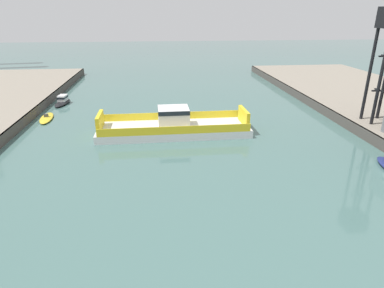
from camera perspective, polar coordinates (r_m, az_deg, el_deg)
name	(u,v)px	position (r m, az deg, el deg)	size (l,w,h in m)	color
chain_ferry	(174,126)	(48.34, -3.14, 3.10)	(21.72, 7.15, 3.86)	silver
moored_boat_near_left	(47,118)	(60.07, -23.56, 4.10)	(2.67, 6.67, 0.91)	yellow
moored_boat_mid_right	(62,101)	(68.96, -21.22, 6.88)	(2.55, 6.48, 1.66)	black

